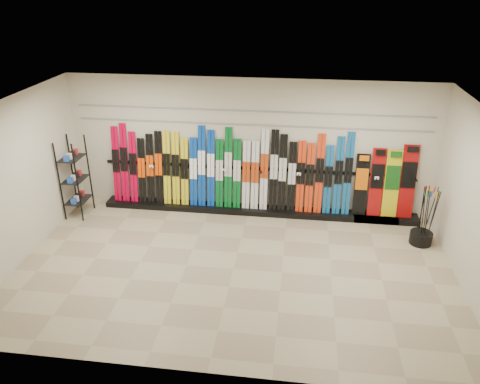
# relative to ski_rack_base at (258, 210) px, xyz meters

# --- Properties ---
(floor) EXTENTS (8.00, 8.00, 0.00)m
(floor) POSITION_rel_ski_rack_base_xyz_m (-0.22, -2.28, -0.06)
(floor) COLOR gray
(floor) RESTS_ON ground
(back_wall) EXTENTS (8.00, 0.00, 8.00)m
(back_wall) POSITION_rel_ski_rack_base_xyz_m (-0.22, 0.22, 1.44)
(back_wall) COLOR beige
(back_wall) RESTS_ON floor
(left_wall) EXTENTS (0.00, 5.00, 5.00)m
(left_wall) POSITION_rel_ski_rack_base_xyz_m (-4.22, -2.28, 1.44)
(left_wall) COLOR beige
(left_wall) RESTS_ON floor
(right_wall) EXTENTS (0.00, 5.00, 5.00)m
(right_wall) POSITION_rel_ski_rack_base_xyz_m (3.78, -2.28, 1.44)
(right_wall) COLOR beige
(right_wall) RESTS_ON floor
(ceiling) EXTENTS (8.00, 8.00, 0.00)m
(ceiling) POSITION_rel_ski_rack_base_xyz_m (-0.22, -2.28, 2.94)
(ceiling) COLOR silver
(ceiling) RESTS_ON back_wall
(ski_rack_base) EXTENTS (8.00, 0.40, 0.12)m
(ski_rack_base) POSITION_rel_ski_rack_base_xyz_m (0.00, 0.00, 0.00)
(ski_rack_base) COLOR black
(ski_rack_base) RESTS_ON floor
(skis) EXTENTS (5.37, 0.27, 1.83)m
(skis) POSITION_rel_ski_rack_base_xyz_m (-0.67, 0.07, 0.89)
(skis) COLOR #BE002A
(skis) RESTS_ON ski_rack_base
(snowboards) EXTENTS (1.27, 0.25, 1.60)m
(snowboards) POSITION_rel_ski_rack_base_xyz_m (2.74, 0.07, 0.80)
(snowboards) COLOR black
(snowboards) RESTS_ON ski_rack_base
(accessory_rack) EXTENTS (0.40, 0.60, 1.78)m
(accessory_rack) POSITION_rel_ski_rack_base_xyz_m (-3.97, -0.58, 0.83)
(accessory_rack) COLOR black
(accessory_rack) RESTS_ON floor
(pole_bin) EXTENTS (0.44, 0.44, 0.25)m
(pole_bin) POSITION_rel_ski_rack_base_xyz_m (3.38, -0.89, 0.07)
(pole_bin) COLOR black
(pole_bin) RESTS_ON floor
(ski_poles) EXTENTS (0.32, 0.44, 1.18)m
(ski_poles) POSITION_rel_ski_rack_base_xyz_m (3.42, -0.85, 0.55)
(ski_poles) COLOR black
(ski_poles) RESTS_ON pole_bin
(slatwall_rail_0) EXTENTS (7.60, 0.02, 0.03)m
(slatwall_rail_0) POSITION_rel_ski_rack_base_xyz_m (-0.22, 0.20, 1.94)
(slatwall_rail_0) COLOR gray
(slatwall_rail_0) RESTS_ON back_wall
(slatwall_rail_1) EXTENTS (7.60, 0.02, 0.03)m
(slatwall_rail_1) POSITION_rel_ski_rack_base_xyz_m (-0.22, 0.20, 2.24)
(slatwall_rail_1) COLOR gray
(slatwall_rail_1) RESTS_ON back_wall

